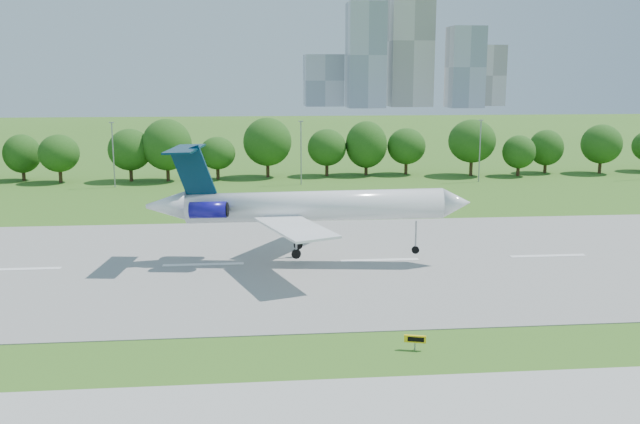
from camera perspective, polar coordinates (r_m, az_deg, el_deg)
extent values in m
plane|color=#325F19|center=(57.34, -10.92, -10.83)|extent=(600.00, 600.00, 0.00)
cube|color=gray|center=(80.98, -9.32, -4.19)|extent=(400.00, 45.00, 0.08)
cylinder|color=#382314|center=(148.48, -15.42, 3.21)|extent=(0.70, 0.70, 3.60)
sphere|color=#153F0F|center=(147.97, -15.51, 4.90)|extent=(8.40, 8.40, 8.40)
cylinder|color=#382314|center=(146.96, 0.15, 3.53)|extent=(0.70, 0.70, 3.60)
sphere|color=#153F0F|center=(146.44, 0.16, 5.24)|extent=(8.40, 8.40, 8.40)
cylinder|color=#382314|center=(156.04, 14.96, 3.60)|extent=(0.70, 0.70, 3.60)
sphere|color=#153F0F|center=(155.56, 15.04, 5.21)|extent=(8.40, 8.40, 8.40)
cylinder|color=gray|center=(138.21, -16.21, 4.36)|extent=(0.24, 0.24, 12.00)
cube|color=gray|center=(137.67, -16.34, 6.88)|extent=(0.90, 0.25, 0.18)
cylinder|color=gray|center=(136.14, -1.53, 4.70)|extent=(0.24, 0.24, 12.00)
cube|color=gray|center=(135.59, -1.54, 7.27)|extent=(0.90, 0.25, 0.18)
cylinder|color=gray|center=(142.89, 12.66, 4.74)|extent=(0.24, 0.24, 12.00)
cube|color=gray|center=(142.36, 12.77, 7.18)|extent=(0.90, 0.25, 0.18)
cube|color=#B2B2B7|center=(438.59, 3.68, 12.39)|extent=(22.00, 22.00, 62.00)
cube|color=beige|center=(459.23, 7.19, 13.39)|extent=(26.00, 26.00, 80.00)
cube|color=#B2B2B7|center=(447.10, 11.53, 11.27)|extent=(20.00, 20.00, 48.00)
cube|color=beige|center=(477.91, 13.31, 10.58)|extent=(18.00, 18.00, 38.00)
cube|color=#B2B2B7|center=(460.33, 0.27, 10.48)|extent=(24.00, 24.00, 32.00)
cylinder|color=white|center=(79.63, -0.48, 0.49)|extent=(28.91, 6.73, 4.12)
cone|color=white|center=(80.63, 10.84, 0.74)|extent=(3.52, 3.69, 3.42)
cone|color=white|center=(81.86, -12.19, 0.48)|extent=(5.04, 3.87, 3.46)
cube|color=white|center=(73.36, -1.99, -1.24)|extent=(8.41, 13.28, 0.37)
cube|color=white|center=(86.44, -1.48, 0.66)|extent=(10.60, 13.06, 0.37)
cube|color=#05273E|center=(80.57, -10.04, 3.04)|extent=(5.00, 1.07, 6.48)
cube|color=#05273E|center=(80.44, -10.78, 4.97)|extent=(4.12, 9.37, 0.29)
cylinder|color=navy|center=(78.40, -8.94, 0.17)|extent=(4.24, 2.28, 1.92)
cylinder|color=navy|center=(83.21, -8.34, 0.82)|extent=(4.24, 2.28, 1.92)
cylinder|color=gray|center=(80.78, 7.67, -1.88)|extent=(0.19, 0.19, 3.34)
cylinder|color=black|center=(81.17, 7.64, -3.03)|extent=(0.89, 0.39, 0.86)
cylinder|color=gray|center=(78.35, -1.92, -2.19)|extent=(0.23, 0.23, 3.34)
cylinder|color=black|center=(78.75, -1.92, -3.37)|extent=(1.09, 0.55, 1.05)
cylinder|color=gray|center=(82.44, -1.76, -1.52)|extent=(0.23, 0.23, 3.34)
cylinder|color=black|center=(82.82, -1.75, -2.64)|extent=(1.09, 0.55, 1.05)
cube|color=gray|center=(56.78, 7.60, -10.53)|extent=(0.13, 0.13, 0.74)
cube|color=yellow|center=(56.59, 7.61, -10.04)|extent=(1.69, 0.64, 0.58)
cube|color=black|center=(56.48, 7.61, -10.08)|extent=(1.23, 0.36, 0.37)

